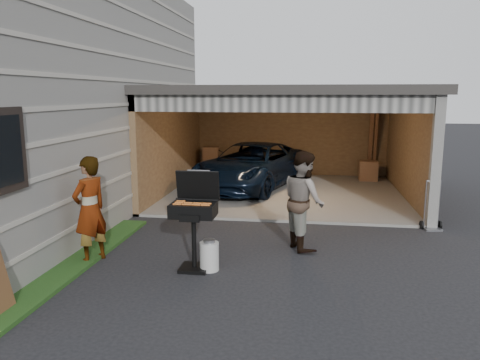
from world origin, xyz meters
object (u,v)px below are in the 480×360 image
Objects in this scene: woman at (90,209)px; hand_truck at (432,220)px; man at (304,200)px; propane_tank at (209,256)px; minivan at (251,168)px; bbq_grill at (194,213)px.

woman reaches higher than hand_truck.
propane_tank is (-1.42, -1.31, -0.65)m from man.
woman is at bearing 85.26° from man.
propane_tank is at bearing -154.32° from hand_truck.
woman is 6.62m from hand_truck.
man is at bearing 132.53° from woman.
man reaches higher than minivan.
hand_truck is at bearing 33.95° from bbq_grill.
hand_truck is at bearing 137.88° from woman.
minivan is 6.46m from woman.
woman reaches higher than minivan.
man is at bearing 37.98° from bbq_grill.
minivan is 5.23m from man.
bbq_grill is (-0.09, -6.28, 0.27)m from minivan.
propane_tank is (0.15, -6.30, -0.41)m from minivan.
propane_tank is at bearing 108.75° from man.
woman reaches higher than bbq_grill.
woman is at bearing 176.67° from propane_tank.
minivan is at bearing 91.32° from propane_tank.
woman is at bearing 176.95° from bbq_grill.
minivan is at bearing 89.16° from bbq_grill.
hand_truck is (2.57, 1.55, -0.68)m from man.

